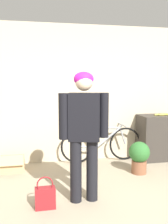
# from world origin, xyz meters

# --- Properties ---
(wall_back) EXTENTS (8.00, 0.07, 2.60)m
(wall_back) POSITION_xyz_m (0.00, 2.51, 1.30)
(wall_back) COLOR beige
(wall_back) RESTS_ON ground_plane
(side_shelf) EXTENTS (0.70, 0.50, 0.88)m
(side_shelf) POSITION_xyz_m (1.51, 2.21, 0.44)
(side_shelf) COLOR #38332D
(side_shelf) RESTS_ON ground_plane
(person) EXTENTS (0.64, 0.30, 1.67)m
(person) POSITION_xyz_m (-0.29, 0.76, 0.99)
(person) COLOR black
(person) RESTS_ON ground_plane
(bicycle) EXTENTS (1.60, 0.46, 0.72)m
(bicycle) POSITION_xyz_m (0.40, 2.30, 0.35)
(bicycle) COLOR black
(bicycle) RESTS_ON ground_plane
(banana) EXTENTS (0.34, 0.09, 0.04)m
(banana) POSITION_xyz_m (1.56, 2.15, 0.90)
(banana) COLOR #EAD64C
(banana) RESTS_ON side_shelf
(handbag) EXTENTS (0.25, 0.14, 0.40)m
(handbag) POSITION_xyz_m (-0.80, 0.65, 0.14)
(handbag) COLOR maroon
(handbag) RESTS_ON ground_plane
(cardboard_box) EXTENTS (0.51, 0.40, 0.30)m
(cardboard_box) POSITION_xyz_m (-1.32, 2.12, 0.12)
(cardboard_box) COLOR tan
(cardboard_box) RESTS_ON ground_plane
(potted_plant) EXTENTS (0.35, 0.35, 0.54)m
(potted_plant) POSITION_xyz_m (0.84, 1.54, 0.30)
(potted_plant) COLOR brown
(potted_plant) RESTS_ON ground_plane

